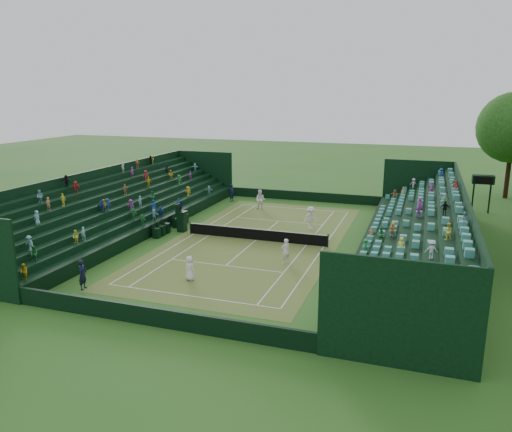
{
  "coord_description": "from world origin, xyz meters",
  "views": [
    {
      "loc": [
        12.36,
        -36.13,
        11.51
      ],
      "look_at": [
        0.0,
        0.0,
        2.0
      ],
      "focal_mm": 35.0,
      "sensor_mm": 36.0,
      "label": 1
    }
  ],
  "objects_px": {
    "player_near_west": "(190,268)",
    "player_far_east": "(311,218)",
    "player_far_west": "(260,200)",
    "tennis_net": "(256,234)",
    "umpire_chair": "(182,219)",
    "player_near_east": "(286,251)"
  },
  "relations": [
    {
      "from": "player_far_west",
      "to": "player_near_west",
      "type": "bearing_deg",
      "value": -81.45
    },
    {
      "from": "player_near_west",
      "to": "player_far_east",
      "type": "height_order",
      "value": "player_far_east"
    },
    {
      "from": "umpire_chair",
      "to": "player_far_west",
      "type": "xyz_separation_m",
      "value": [
        3.72,
        9.9,
        -0.12
      ]
    },
    {
      "from": "tennis_net",
      "to": "player_near_west",
      "type": "bearing_deg",
      "value": -96.7
    },
    {
      "from": "tennis_net",
      "to": "player_near_west",
      "type": "height_order",
      "value": "player_near_west"
    },
    {
      "from": "tennis_net",
      "to": "umpire_chair",
      "type": "height_order",
      "value": "umpire_chair"
    },
    {
      "from": "player_near_east",
      "to": "player_far_west",
      "type": "xyz_separation_m",
      "value": [
        -6.79,
        14.92,
        0.12
      ]
    },
    {
      "from": "player_far_east",
      "to": "player_near_west",
      "type": "bearing_deg",
      "value": -145.93
    },
    {
      "from": "umpire_chair",
      "to": "player_far_west",
      "type": "distance_m",
      "value": 10.58
    },
    {
      "from": "player_near_west",
      "to": "player_far_west",
      "type": "xyz_separation_m",
      "value": [
        -1.95,
        19.89,
        0.22
      ]
    },
    {
      "from": "player_near_west",
      "to": "player_near_east",
      "type": "relative_size",
      "value": 0.89
    },
    {
      "from": "player_near_west",
      "to": "player_near_east",
      "type": "height_order",
      "value": "player_near_east"
    },
    {
      "from": "umpire_chair",
      "to": "player_far_east",
      "type": "distance_m",
      "value": 11.03
    },
    {
      "from": "umpire_chair",
      "to": "player_far_west",
      "type": "relative_size",
      "value": 1.31
    },
    {
      "from": "player_near_west",
      "to": "player_far_east",
      "type": "xyz_separation_m",
      "value": [
        4.48,
        14.3,
        0.2
      ]
    },
    {
      "from": "player_near_west",
      "to": "player_far_west",
      "type": "height_order",
      "value": "player_far_west"
    },
    {
      "from": "player_near_west",
      "to": "player_far_east",
      "type": "relative_size",
      "value": 0.8
    },
    {
      "from": "player_far_east",
      "to": "tennis_net",
      "type": "bearing_deg",
      "value": -163.8
    },
    {
      "from": "player_near_west",
      "to": "player_far_east",
      "type": "bearing_deg",
      "value": -88.07
    },
    {
      "from": "tennis_net",
      "to": "umpire_chair",
      "type": "distance_m",
      "value": 6.83
    },
    {
      "from": "tennis_net",
      "to": "player_far_east",
      "type": "height_order",
      "value": "player_far_east"
    },
    {
      "from": "tennis_net",
      "to": "player_near_east",
      "type": "distance_m",
      "value": 5.91
    }
  ]
}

